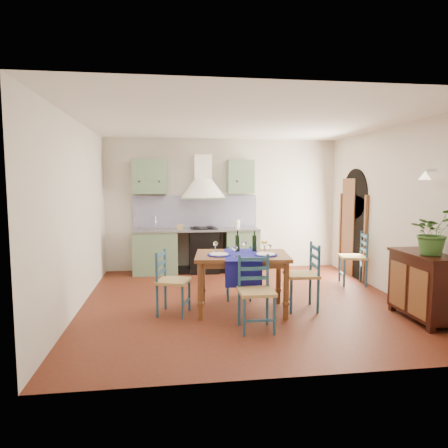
% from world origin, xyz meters
% --- Properties ---
extents(floor, '(5.00, 5.00, 0.00)m').
position_xyz_m(floor, '(0.00, 0.00, 0.00)').
color(floor, '#461F0F').
rests_on(floor, ground).
extents(back_wall, '(5.00, 0.96, 2.80)m').
position_xyz_m(back_wall, '(-0.47, 2.29, 1.05)').
color(back_wall, beige).
rests_on(back_wall, ground).
extents(right_wall, '(0.26, 5.00, 2.80)m').
position_xyz_m(right_wall, '(2.50, 0.28, 1.34)').
color(right_wall, beige).
rests_on(right_wall, ground).
extents(left_wall, '(0.04, 5.00, 2.80)m').
position_xyz_m(left_wall, '(-2.50, 0.00, 1.40)').
color(left_wall, beige).
rests_on(left_wall, ground).
extents(ceiling, '(5.00, 5.00, 0.01)m').
position_xyz_m(ceiling, '(0.00, 0.00, 2.80)').
color(ceiling, silver).
rests_on(ceiling, back_wall).
extents(dining_table, '(1.43, 1.11, 1.16)m').
position_xyz_m(dining_table, '(-0.11, -0.47, 0.75)').
color(dining_table, brown).
rests_on(dining_table, ground).
extents(chair_near, '(0.45, 0.45, 0.95)m').
position_xyz_m(chair_near, '(-0.07, -1.20, 0.49)').
color(chair_near, navy).
rests_on(chair_near, ground).
extents(chair_far, '(0.46, 0.46, 0.89)m').
position_xyz_m(chair_far, '(-0.06, 0.15, 0.46)').
color(chair_far, navy).
rests_on(chair_far, ground).
extents(chair_left, '(0.54, 0.54, 0.91)m').
position_xyz_m(chair_left, '(-1.14, -0.45, 0.47)').
color(chair_left, navy).
rests_on(chair_left, ground).
extents(chair_right, '(0.49, 0.49, 0.99)m').
position_xyz_m(chair_right, '(0.81, -0.49, 0.51)').
color(chair_right, navy).
rests_on(chair_right, ground).
extents(chair_spare, '(0.54, 0.54, 0.97)m').
position_xyz_m(chair_spare, '(2.23, 0.80, 0.50)').
color(chair_spare, navy).
rests_on(chair_spare, ground).
extents(sideboard, '(0.50, 1.05, 0.94)m').
position_xyz_m(sideboard, '(2.26, -1.18, 0.51)').
color(sideboard, black).
rests_on(sideboard, ground).
extents(potted_plant, '(0.67, 0.62, 0.61)m').
position_xyz_m(potted_plant, '(2.25, -1.31, 1.24)').
color(potted_plant, '#315C25').
rests_on(potted_plant, sideboard).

